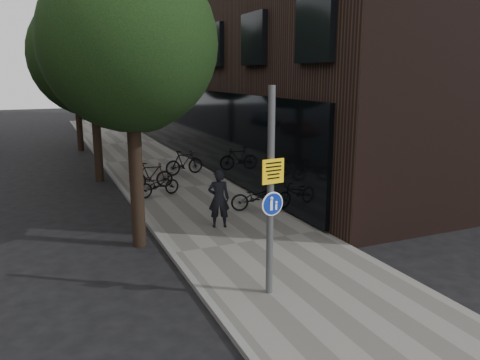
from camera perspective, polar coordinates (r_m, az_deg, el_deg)
ground at (r=10.09m, az=8.47°, el=-14.20°), size 120.00×120.00×0.00m
sidewalk at (r=18.85m, az=-6.97°, el=-1.06°), size 4.50×60.00×0.12m
curb_edge at (r=18.37m, az=-13.71°, el=-1.69°), size 0.15×60.00×0.13m
building_right_dark_brick at (r=32.75m, az=1.02°, el=20.65°), size 12.00×40.00×18.00m
street_tree_near at (r=12.45m, az=-13.07°, el=15.04°), size 4.40×4.40×7.50m
street_tree_mid at (r=20.86m, az=-17.47°, el=13.80°), size 5.00×5.00×7.80m
street_tree_far at (r=29.82m, az=-19.40°, el=13.22°), size 5.00×5.00×7.80m
signpost at (r=9.28m, az=3.73°, el=-1.56°), size 0.49×0.14×4.23m
pedestrian at (r=13.71m, az=-2.60°, el=-2.29°), size 0.73×0.58×1.73m
parked_bike_facade_near at (r=15.49m, az=2.02°, el=-2.08°), size 1.81×0.98×0.90m
parked_bike_facade_far at (r=21.10m, az=-6.81°, el=2.13°), size 1.88×0.81×1.09m
parked_bike_curb_near at (r=17.54m, az=-9.91°, el=-0.53°), size 1.77×0.99×0.88m
parked_bike_curb_far at (r=18.81m, az=-10.79°, el=0.58°), size 1.75×0.64×1.03m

